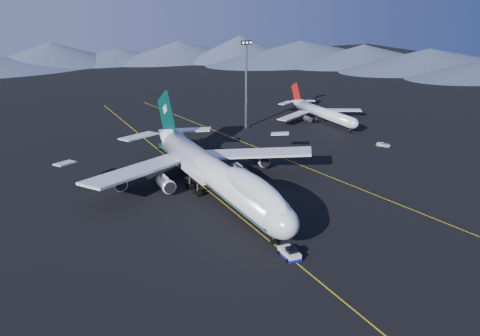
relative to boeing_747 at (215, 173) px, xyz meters
name	(u,v)px	position (x,y,z in m)	size (l,w,h in m)	color
ground	(216,197)	(0.00, -0.03, -5.81)	(500.00, 500.00, 0.00)	black
taxiway_line_main	(216,197)	(0.00, -0.03, -5.80)	(0.25, 220.00, 0.01)	gold
taxiway_line_side	(302,166)	(30.00, 9.97, -5.80)	(0.25, 200.00, 0.01)	gold
boeing_747	(215,173)	(0.00, 0.00, 0.00)	(59.62, 72.43, 19.37)	silver
pushback_tug	(289,254)	(-0.02, -32.23, -5.14)	(3.11, 5.10, 2.15)	silver
second_jet	(322,113)	(62.54, 47.49, -2.35)	(35.62, 40.25, 11.45)	silver
service_van	(384,145)	(61.83, 14.10, -5.21)	(2.01, 4.36, 1.21)	white
floodlight_mast	(246,85)	(35.00, 52.60, 8.95)	(3.60, 2.70, 29.14)	black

